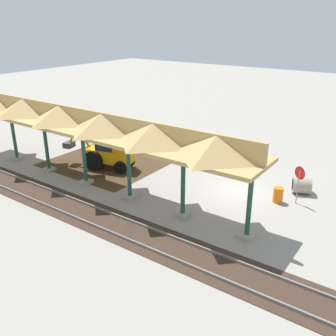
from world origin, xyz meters
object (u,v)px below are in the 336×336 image
stop_sign (299,177)px  concrete_pipe (302,185)px  backhoe (108,151)px  traffic_barrel (278,195)px

stop_sign → concrete_pipe: 1.92m
backhoe → traffic_barrel: size_ratio=5.84×
stop_sign → traffic_barrel: bearing=26.5°
traffic_barrel → backhoe: bearing=8.5°
backhoe → traffic_barrel: backhoe is taller
concrete_pipe → traffic_barrel: 2.15m
backhoe → concrete_pipe: backhoe is taller
concrete_pipe → traffic_barrel: (0.72, 2.03, -0.08)m
backhoe → traffic_barrel: 11.83m
stop_sign → backhoe: size_ratio=0.43×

